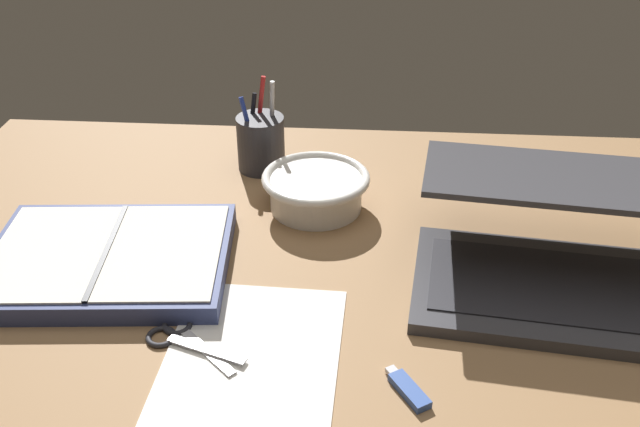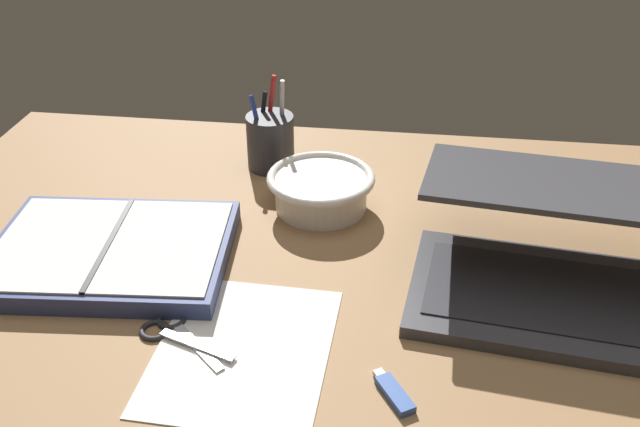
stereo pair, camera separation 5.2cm
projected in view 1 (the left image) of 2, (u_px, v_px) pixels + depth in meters
desk_top at (338, 286)px, 99.88cm from camera, size 140.00×100.00×2.00cm
laptop at (551, 250)px, 96.55cm from camera, size 39.39×36.40×15.27cm
bowl at (316, 189)px, 114.51cm from camera, size 17.39×17.39×6.12cm
pen_cup at (261, 142)px, 125.41cm from camera, size 8.35×8.35×16.39cm
planner at (109, 259)px, 101.20cm from camera, size 35.78×28.43×3.30cm
scissors at (179, 336)px, 89.05cm from camera, size 13.39×10.62×0.80cm
paper_sheet_front at (253, 352)px, 86.93cm from camera, size 21.85×26.72×0.16cm
usb_drive at (408, 389)px, 81.08cm from camera, size 5.23×6.93×1.00cm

